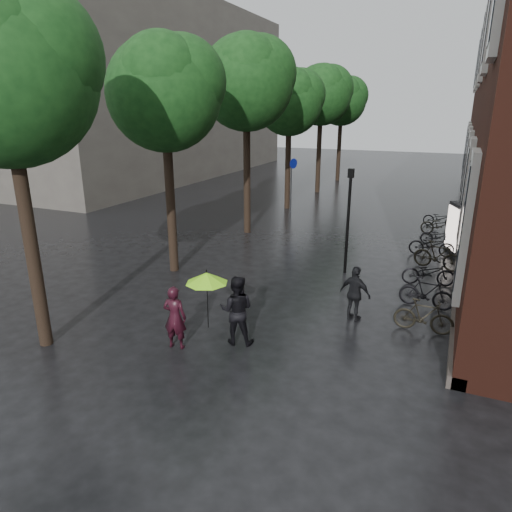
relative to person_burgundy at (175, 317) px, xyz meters
The scene contains 11 objects.
ground 2.49m from the person_burgundy, 68.41° to the right, with size 120.00×120.00×0.00m, color black.
bg_building 33.93m from the person_burgundy, 129.31° to the left, with size 16.00×30.00×14.00m, color #47423D.
street_trees 15.12m from the person_burgundy, 102.84° to the left, with size 4.33×34.03×8.91m.
person_burgundy is the anchor object (origin of this frame).
person_black 1.54m from the person_burgundy, 33.05° to the left, with size 0.87×0.68×1.80m, color black.
lime_umbrella 1.31m from the person_burgundy, 26.80° to the left, with size 1.04×1.04×1.54m.
pedestrian_walking 5.02m from the person_burgundy, 41.89° to the left, with size 0.93×0.39×1.58m, color black.
parked_bicycles 11.34m from the person_burgundy, 61.02° to the left, with size 2.09×12.96×1.05m.
ad_lightbox 12.57m from the person_burgundy, 60.65° to the left, with size 0.32×1.39×2.10m.
lamp_post 7.69m from the person_burgundy, 69.83° to the left, with size 0.19×0.19×3.76m.
cycle_sign 16.07m from the person_burgundy, 99.19° to the left, with size 0.16×0.55×3.05m.
Camera 1 is at (5.07, -6.33, 5.73)m, focal length 32.00 mm.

